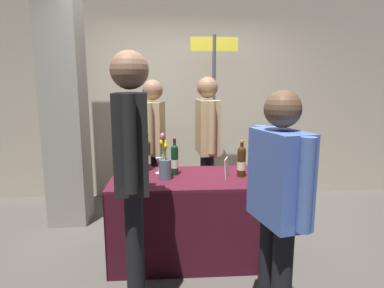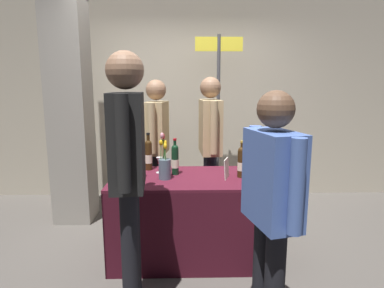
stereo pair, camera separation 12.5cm
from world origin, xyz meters
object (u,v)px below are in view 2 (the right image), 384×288
Objects in this scene: flower_vase at (165,166)px; vendor_presenter at (157,139)px; taster_foreground_right at (128,159)px; concrete_pillar at (68,75)px; featured_wine_bottle at (259,163)px; display_bottle_0 at (242,161)px; tasting_table at (192,201)px; wine_glass_near_vendor at (159,162)px; booth_signpost at (218,103)px.

vendor_presenter reaches higher than flower_vase.
vendor_presenter is 0.92× the size of taster_foreground_right.
concrete_pillar is 2.31m from featured_wine_bottle.
display_bottle_0 is 1.13m from taster_foreground_right.
tasting_table is (1.36, -0.88, -1.16)m from concrete_pillar.
concrete_pillar is at bearing -87.56° from vendor_presenter.
display_bottle_0 is (-0.14, 0.06, -0.00)m from featured_wine_bottle.
display_bottle_0 is (0.44, -0.02, 0.38)m from tasting_table.
display_bottle_0 reaches higher than wine_glass_near_vendor.
taster_foreground_right reaches higher than display_bottle_0.
featured_wine_bottle is 0.19× the size of taster_foreground_right.
concrete_pillar is 1.55× the size of booth_signpost.
featured_wine_bottle is 1.22m from taster_foreground_right.
flower_vase reaches higher than display_bottle_0.
booth_signpost is (1.71, 0.35, -0.33)m from concrete_pillar.
concrete_pillar is at bearing 145.13° from wine_glass_near_vendor.
booth_signpost is (-0.09, 1.25, 0.45)m from display_bottle_0.
concrete_pillar reaches higher than featured_wine_bottle.
concrete_pillar is 10.19× the size of display_bottle_0.
display_bottle_0 is at bearing -26.61° from concrete_pillar.
booth_signpost reaches higher than vendor_presenter.
vendor_presenter reaches higher than tasting_table.
taster_foreground_right reaches higher than tasting_table.
taster_foreground_right is (0.92, -1.58, -0.60)m from concrete_pillar.
concrete_pillar is 1.93m from taster_foreground_right.
tasting_table is 3.50× the size of flower_vase.
featured_wine_bottle is at bearing 55.81° from vendor_presenter.
featured_wine_bottle is 0.83× the size of flower_vase.
booth_signpost is at bearing 58.77° from wine_glass_near_vendor.
tasting_table is at bearing -32.94° from concrete_pillar.
concrete_pillar reaches higher than booth_signpost.
tasting_table is at bearing -106.08° from booth_signpost.
featured_wine_bottle is 0.15m from display_bottle_0.
flower_vase is at bearing -114.73° from booth_signpost.
concrete_pillar is 1.89× the size of taster_foreground_right.
booth_signpost is at bearing 100.13° from featured_wine_bottle.
display_bottle_0 is 0.19× the size of taster_foreground_right.
featured_wine_bottle reaches higher than tasting_table.
taster_foreground_right is (-0.14, -0.85, 0.22)m from wine_glass_near_vendor.
vendor_presenter is at bearing 138.05° from featured_wine_bottle.
concrete_pillar is 1.21m from vendor_presenter.
wine_glass_near_vendor is 1.36m from booth_signpost.
featured_wine_bottle is 1.30m from vendor_presenter.
booth_signpost is (0.35, 1.23, 0.83)m from tasting_table.
flower_vase is 1.50m from booth_signpost.
booth_signpost reaches higher than featured_wine_bottle.
vendor_presenter is 0.75× the size of booth_signpost.
booth_signpost is (0.60, 1.29, 0.48)m from flower_vase.
flower_vase reaches higher than wine_glass_near_vendor.
concrete_pillar reaches higher than taster_foreground_right.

